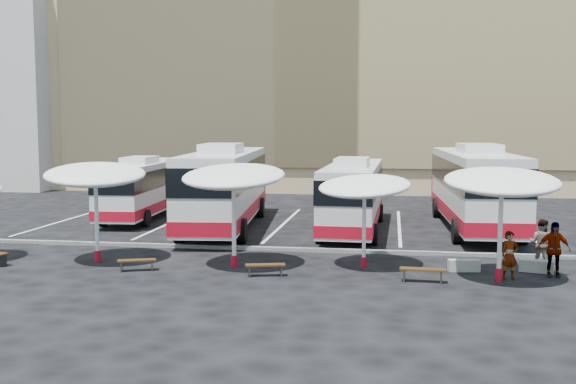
# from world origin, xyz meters

# --- Properties ---
(ground) EXTENTS (120.00, 120.00, 0.00)m
(ground) POSITION_xyz_m (0.00, 0.00, 0.00)
(ground) COLOR black
(ground) RESTS_ON ground
(sandstone_building) EXTENTS (42.00, 18.25, 29.60)m
(sandstone_building) POSITION_xyz_m (0.00, 31.87, 12.63)
(sandstone_building) COLOR tan
(sandstone_building) RESTS_ON ground
(apartment_block) EXTENTS (14.00, 14.00, 18.00)m
(apartment_block) POSITION_xyz_m (-28.00, 28.00, 9.00)
(apartment_block) COLOR beige
(apartment_block) RESTS_ON ground
(curb_divider) EXTENTS (34.00, 0.25, 0.15)m
(curb_divider) POSITION_xyz_m (0.00, 0.50, 0.07)
(curb_divider) COLOR black
(curb_divider) RESTS_ON ground
(bay_lines) EXTENTS (24.15, 12.00, 0.01)m
(bay_lines) POSITION_xyz_m (0.00, 8.00, 0.01)
(bay_lines) COLOR white
(bay_lines) RESTS_ON ground
(bus_0) EXTENTS (3.02, 11.00, 3.45)m
(bus_0) POSITION_xyz_m (-8.12, 9.37, 1.76)
(bus_0) COLOR silver
(bus_0) RESTS_ON ground
(bus_1) EXTENTS (4.15, 13.72, 4.29)m
(bus_1) POSITION_xyz_m (-2.72, 6.28, 2.19)
(bus_1) COLOR silver
(bus_1) RESTS_ON ground
(bus_2) EXTENTS (2.84, 11.52, 3.64)m
(bus_2) POSITION_xyz_m (3.74, 6.29, 1.86)
(bus_2) COLOR silver
(bus_2) RESTS_ON ground
(bus_3) EXTENTS (3.56, 13.61, 4.29)m
(bus_3) POSITION_xyz_m (9.66, 7.94, 2.19)
(bus_3) COLOR silver
(bus_3) RESTS_ON ground
(sunshade_1) EXTENTS (4.86, 4.88, 3.92)m
(sunshade_1) POSITION_xyz_m (-5.44, -2.79, 3.33)
(sunshade_1) COLOR silver
(sunshade_1) RESTS_ON ground
(sunshade_2) EXTENTS (4.06, 4.10, 3.92)m
(sunshade_2) POSITION_xyz_m (-0.08, -2.91, 3.33)
(sunshade_2) COLOR silver
(sunshade_2) RESTS_ON ground
(sunshade_3) EXTENTS (4.29, 4.32, 3.51)m
(sunshade_3) POSITION_xyz_m (4.62, -2.24, 2.98)
(sunshade_3) COLOR silver
(sunshade_3) RESTS_ON ground
(sunshade_4) EXTENTS (3.90, 3.95, 3.92)m
(sunshade_4) POSITION_xyz_m (9.18, -3.71, 3.33)
(sunshade_4) COLOR silver
(sunshade_4) RESTS_ON ground
(wood_bench_1) EXTENTS (1.38, 0.80, 0.41)m
(wood_bench_1) POSITION_xyz_m (-3.38, -4.07, 0.32)
(wood_bench_1) COLOR #331E0B
(wood_bench_1) RESTS_ON ground
(wood_bench_2) EXTENTS (1.42, 0.70, 0.42)m
(wood_bench_2) POSITION_xyz_m (1.32, -4.19, 0.32)
(wood_bench_2) COLOR #331E0B
(wood_bench_2) RESTS_ON ground
(wood_bench_3) EXTENTS (1.52, 0.48, 0.46)m
(wood_bench_3) POSITION_xyz_m (6.65, -4.25, 0.35)
(wood_bench_3) COLOR #331E0B
(wood_bench_3) RESTS_ON ground
(conc_bench_0) EXTENTS (1.14, 0.51, 0.41)m
(conc_bench_0) POSITION_xyz_m (8.18, -2.31, 0.21)
(conc_bench_0) COLOR gray
(conc_bench_0) RESTS_ON ground
(conc_bench_1) EXTENTS (1.21, 0.67, 0.43)m
(conc_bench_1) POSITION_xyz_m (10.71, -2.08, 0.22)
(conc_bench_1) COLOR gray
(conc_bench_1) RESTS_ON ground
(passenger_0) EXTENTS (0.68, 0.53, 1.65)m
(passenger_0) POSITION_xyz_m (9.56, -3.38, 0.82)
(passenger_0) COLOR black
(passenger_0) RESTS_ON ground
(passenger_1) EXTENTS (1.09, 1.02, 1.79)m
(passenger_1) POSITION_xyz_m (11.05, -1.23, 0.89)
(passenger_1) COLOR black
(passenger_1) RESTS_ON ground
(passenger_2) EXTENTS (1.12, 0.47, 1.91)m
(passenger_2) POSITION_xyz_m (11.12, -2.73, 0.95)
(passenger_2) COLOR black
(passenger_2) RESTS_ON ground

